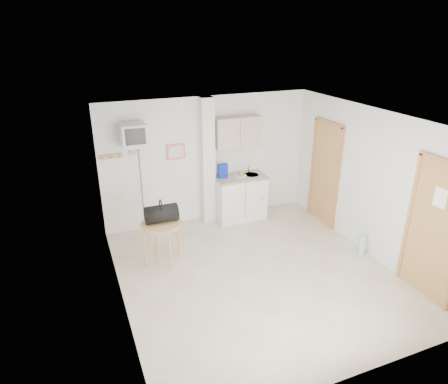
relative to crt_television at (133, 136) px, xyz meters
name	(u,v)px	position (x,y,z in m)	size (l,w,h in m)	color
ground	(257,274)	(1.45, -2.02, -1.94)	(4.50, 4.50, 0.00)	#C1B79C
room_envelope	(271,181)	(1.69, -1.93, -0.40)	(4.24, 4.54, 2.55)	white
kitchenette	(239,181)	(2.02, -0.02, -1.13)	(1.03, 0.58, 2.10)	white
crt_television	(133,136)	(0.00, 0.00, 0.00)	(0.44, 0.45, 2.15)	slate
round_table	(161,228)	(0.15, -1.11, -1.29)	(0.68, 0.68, 0.73)	#AD804F
duffel_bag	(161,213)	(0.17, -1.06, -1.05)	(0.53, 0.30, 0.39)	black
water_bottle	(362,245)	(3.43, -2.15, -1.77)	(0.13, 0.13, 0.38)	#9CC1CF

